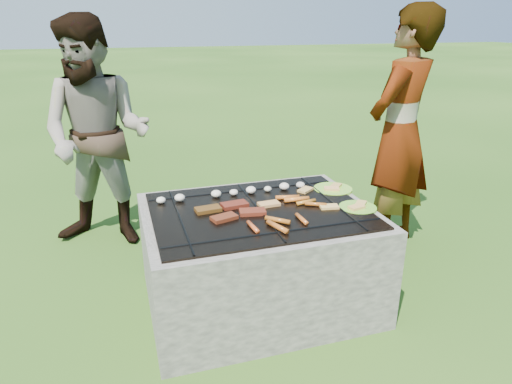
# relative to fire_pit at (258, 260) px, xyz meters

# --- Properties ---
(lawn) EXTENTS (60.00, 60.00, 0.00)m
(lawn) POSITION_rel_fire_pit_xyz_m (0.00, 0.00, -0.28)
(lawn) COLOR #204611
(lawn) RESTS_ON ground
(fire_pit) EXTENTS (1.30, 1.00, 0.62)m
(fire_pit) POSITION_rel_fire_pit_xyz_m (0.00, 0.00, 0.00)
(fire_pit) COLOR #9D978B
(fire_pit) RESTS_ON ground
(mushrooms) EXTENTS (0.94, 0.06, 0.04)m
(mushrooms) POSITION_rel_fire_pit_xyz_m (-0.05, 0.26, 0.35)
(mushrooms) COLOR white
(mushrooms) RESTS_ON fire_pit
(pork_slabs) EXTENTS (0.38, 0.27, 0.02)m
(pork_slabs) POSITION_rel_fire_pit_xyz_m (-0.16, 0.01, 0.34)
(pork_slabs) COLOR brown
(pork_slabs) RESTS_ON fire_pit
(sausages) EXTENTS (0.52, 0.48, 0.03)m
(sausages) POSITION_rel_fire_pit_xyz_m (0.14, -0.11, 0.34)
(sausages) COLOR orange
(sausages) RESTS_ON fire_pit
(bread_on_grate) EXTENTS (0.44, 0.39, 0.02)m
(bread_on_grate) POSITION_rel_fire_pit_xyz_m (0.25, 0.04, 0.34)
(bread_on_grate) COLOR tan
(bread_on_grate) RESTS_ON fire_pit
(plate_far) EXTENTS (0.27, 0.27, 0.03)m
(plate_far) POSITION_rel_fire_pit_xyz_m (0.56, 0.18, 0.33)
(plate_far) COLOR #C7D633
(plate_far) RESTS_ON fire_pit
(plate_near) EXTENTS (0.24, 0.24, 0.03)m
(plate_near) POSITION_rel_fire_pit_xyz_m (0.56, -0.14, 0.33)
(plate_near) COLOR #A1CC30
(plate_near) RESTS_ON fire_pit
(cook) EXTENTS (0.76, 0.68, 1.74)m
(cook) POSITION_rel_fire_pit_xyz_m (1.20, 0.45, 0.59)
(cook) COLOR gray
(cook) RESTS_ON ground
(bystander) EXTENTS (1.00, 0.91, 1.68)m
(bystander) POSITION_rel_fire_pit_xyz_m (-0.87, 1.14, 0.56)
(bystander) COLOR gray
(bystander) RESTS_ON ground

